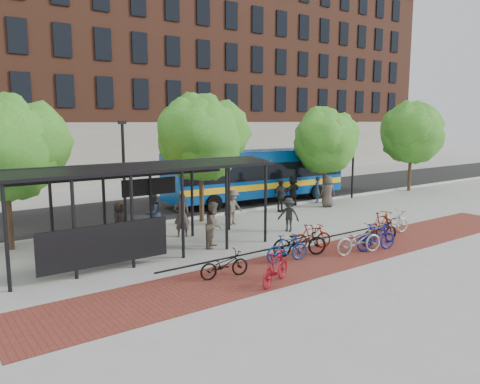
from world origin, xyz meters
TOP-DOWN VIEW (x-y plane):
  - ground at (0.00, 0.00)m, footprint 160.00×160.00m
  - asphalt_street at (0.00, 8.00)m, footprint 160.00×8.00m
  - curb at (0.00, 4.00)m, footprint 160.00×0.25m
  - brick_strip at (-2.00, -5.00)m, footprint 24.00×3.00m
  - bike_rack_rail at (-3.30, -4.10)m, footprint 12.00×0.05m
  - building_brick at (10.00, 26.00)m, footprint 55.00×14.00m
  - bus_shelter at (-8.13, -0.48)m, footprint 10.60×3.07m
  - tree_a at (-11.91, 3.35)m, footprint 4.90×4.00m
  - tree_b at (-2.90, 3.35)m, footprint 5.15×4.20m
  - tree_c at (6.09, 3.35)m, footprint 4.66×3.80m
  - tree_d at (15.10, 3.35)m, footprint 5.39×4.40m
  - lamp_post_left at (-7.00, 3.60)m, footprint 0.35×0.20m
  - lamp_post_right at (9.00, 3.60)m, footprint 0.35×0.20m
  - bus at (2.91, 6.19)m, footprint 12.28×3.47m
  - bike_0 at (-7.04, -4.64)m, footprint 1.79×0.85m
  - bike_1 at (-6.07, -6.09)m, footprint 1.84×1.18m
  - bike_3 at (-4.18, -4.55)m, footprint 1.78×0.80m
  - bike_4 at (-3.30, -4.28)m, footprint 2.28×1.49m
  - bike_5 at (-2.21, -3.84)m, footprint 1.78×0.99m
  - bike_6 at (-1.26, -5.43)m, footprint 2.21×1.08m
  - bike_7 at (-0.33, -5.54)m, footprint 1.94×0.93m
  - bike_8 at (0.54, -5.05)m, footprint 2.13×0.78m
  - bike_9 at (1.58, -4.34)m, footprint 2.03×0.81m
  - bike_10 at (2.51, -4.16)m, footprint 2.16×1.07m
  - pedestrian_0 at (-7.77, 2.51)m, footprint 0.93×0.90m
  - pedestrian_1 at (-5.44, 1.03)m, footprint 0.84×0.72m
  - pedestrian_2 at (-6.24, 2.31)m, footprint 1.17×1.10m
  - pedestrian_3 at (-2.18, 1.70)m, footprint 1.19×0.75m
  - pedestrian_4 at (1.94, 2.80)m, footprint 1.10×0.48m
  - pedestrian_5 at (3.80, 3.80)m, footprint 1.81×1.03m
  - pedestrian_6 at (5.22, 2.24)m, footprint 1.08×0.95m
  - pedestrian_7 at (5.86, 3.79)m, footprint 0.71×0.65m
  - pedestrian_8 at (-5.25, -1.28)m, footprint 1.17×1.14m
  - pedestrian_9 at (-0.93, -1.04)m, footprint 1.02×1.19m

SIDE VIEW (x-z plane):
  - ground at x=0.00m, z-range 0.00..0.00m
  - bike_rack_rail at x=-3.30m, z-range -0.47..0.47m
  - brick_strip at x=-2.00m, z-range 0.00..0.01m
  - asphalt_street at x=0.00m, z-range 0.00..0.01m
  - curb at x=0.00m, z-range 0.00..0.12m
  - bike_0 at x=-7.04m, z-range 0.00..0.91m
  - bike_5 at x=-2.21m, z-range 0.00..1.03m
  - bike_3 at x=-4.18m, z-range 0.00..1.03m
  - bike_1 at x=-6.07m, z-range 0.00..1.07m
  - bike_10 at x=2.51m, z-range 0.00..1.09m
  - bike_8 at x=0.54m, z-range 0.00..1.11m
  - bike_6 at x=-1.26m, z-range 0.00..1.11m
  - bike_7 at x=-0.33m, z-range 0.00..1.12m
  - bike_4 at x=-3.30m, z-range 0.00..1.13m
  - bike_9 at x=1.58m, z-range 0.00..1.19m
  - pedestrian_9 at x=-0.93m, z-range 0.00..1.59m
  - pedestrian_0 at x=-7.77m, z-range 0.00..1.60m
  - pedestrian_7 at x=5.86m, z-range 0.00..1.63m
  - pedestrian_3 at x=-2.18m, z-range 0.00..1.75m
  - pedestrian_4 at x=1.94m, z-range 0.00..1.85m
  - pedestrian_5 at x=3.80m, z-range 0.00..1.86m
  - pedestrian_6 at x=5.22m, z-range 0.00..1.86m
  - pedestrian_8 at x=-5.25m, z-range 0.00..1.89m
  - pedestrian_2 at x=-6.24m, z-range 0.00..1.91m
  - pedestrian_1 at x=-5.44m, z-range 0.00..1.96m
  - bus at x=2.91m, z-range 0.24..3.52m
  - lamp_post_left at x=-7.00m, z-range 0.18..5.31m
  - lamp_post_right at x=9.00m, z-range 0.18..5.31m
  - bus_shelter at x=-8.13m, z-range 1.20..4.80m
  - tree_c at x=6.09m, z-range 1.09..7.02m
  - tree_a at x=-11.91m, z-range 1.15..7.33m
  - tree_b at x=-2.90m, z-range 1.22..7.69m
  - tree_d at x=15.10m, z-range 1.19..7.74m
  - building_brick at x=10.00m, z-range 0.00..20.00m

